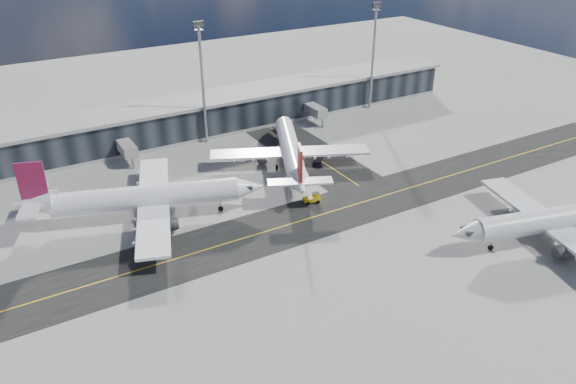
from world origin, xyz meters
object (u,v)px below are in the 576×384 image
airliner_redtail (291,151)px  baggage_tug (313,198)px  airliner_af (143,198)px  service_van (282,130)px  airliner_near (561,218)px

airliner_redtail → baggage_tug: 16.69m
airliner_af → airliner_redtail: (34.57, 5.24, -0.31)m
airliner_af → baggage_tug: airliner_af is taller
service_van → airliner_af: bearing=-148.3°
baggage_tug → airliner_near: bearing=55.0°
airliner_af → airliner_near: (60.18, -43.33, -0.24)m
airliner_near → airliner_redtail: bearing=42.6°
airliner_redtail → service_van: size_ratio=7.38×
airliner_redtail → airliner_af: bearing=-146.7°
airliner_near → service_van: size_ratio=7.79×
baggage_tug → service_van: baggage_tug is taller
airliner_af → airliner_near: bearing=72.9°
airliner_af → baggage_tug: bearing=89.3°
airliner_near → baggage_tug: airliner_near is taller
baggage_tug → airliner_redtail: bearing=177.6°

